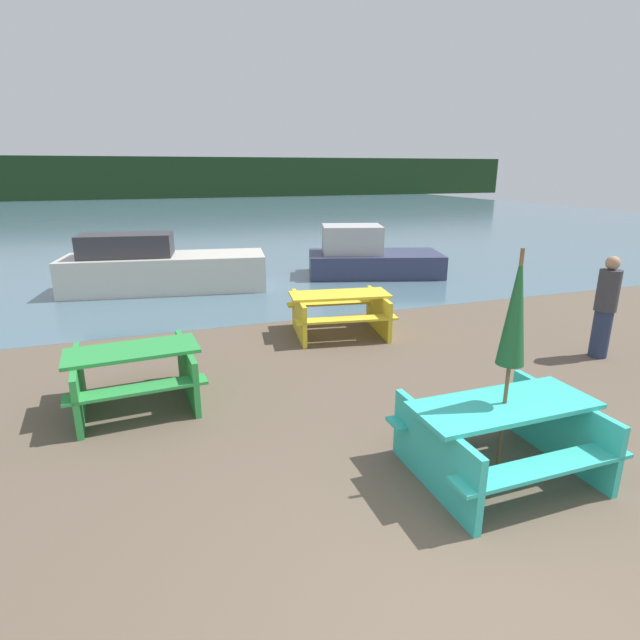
{
  "coord_description": "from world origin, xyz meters",
  "views": [
    {
      "loc": [
        -1.81,
        -1.82,
        2.85
      ],
      "look_at": [
        0.37,
        4.39,
        0.85
      ],
      "focal_mm": 28.0,
      "sensor_mm": 36.0,
      "label": 1
    }
  ],
  "objects": [
    {
      "name": "boat",
      "position": [
        -1.53,
        10.7,
        0.54
      ],
      "size": [
        4.89,
        2.22,
        1.39
      ],
      "rotation": [
        0.0,
        0.0,
        -0.15
      ],
      "color": "beige",
      "rests_on": "water"
    },
    {
      "name": "umbrella_darkgreen",
      "position": [
        1.22,
        1.6,
        1.65
      ],
      "size": [
        0.25,
        0.25,
        2.2
      ],
      "color": "brown",
      "rests_on": "ground_plane"
    },
    {
      "name": "water",
      "position": [
        0.0,
        32.17,
        -0.0
      ],
      "size": [
        60.0,
        50.0,
        0.0
      ],
      "color": "slate",
      "rests_on": "ground_plane"
    },
    {
      "name": "person",
      "position": [
        4.78,
        3.71,
        0.8
      ],
      "size": [
        0.32,
        0.32,
        1.6
      ],
      "color": "#283351",
      "rests_on": "ground_plane"
    },
    {
      "name": "boat_second",
      "position": [
        4.01,
        10.72,
        0.5
      ],
      "size": [
        3.97,
        2.74,
        1.37
      ],
      "rotation": [
        0.0,
        0.0,
        -0.29
      ],
      "color": "#333856",
      "rests_on": "water"
    },
    {
      "name": "picnic_table_yellow",
      "position": [
        1.34,
        6.13,
        0.45
      ],
      "size": [
        1.93,
        1.63,
        0.74
      ],
      "rotation": [
        0.0,
        0.0,
        -0.15
      ],
      "color": "yellow",
      "rests_on": "ground_plane"
    },
    {
      "name": "picnic_table_green",
      "position": [
        -2.09,
        4.33,
        0.45
      ],
      "size": [
        1.65,
        1.48,
        0.74
      ],
      "rotation": [
        0.0,
        0.0,
        0.07
      ],
      "color": "green",
      "rests_on": "ground_plane"
    },
    {
      "name": "picnic_table_teal",
      "position": [
        1.22,
        1.6,
        0.45
      ],
      "size": [
        1.77,
        1.4,
        0.75
      ],
      "rotation": [
        0.0,
        0.0,
        0.01
      ],
      "color": "#33B7A8",
      "rests_on": "ground_plane"
    },
    {
      "name": "far_treeline",
      "position": [
        0.0,
        52.17,
        2.0
      ],
      "size": [
        80.0,
        1.6,
        4.0
      ],
      "color": "#193319",
      "rests_on": "water"
    }
  ]
}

